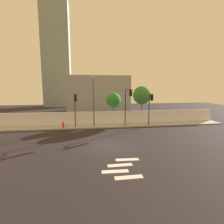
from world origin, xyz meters
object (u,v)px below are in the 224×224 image
object	(u,v)px
traffic_light_left	(128,100)
traffic_light_center	(151,103)
traffic_light_right	(75,103)
fire_hydrant	(63,124)
street_lamp_curbside	(93,97)
roadside_tree_midleft	(142,95)
roadside_tree_leftmost	(114,100)

from	to	relation	value
traffic_light_left	traffic_light_center	xyz separation A→B (m)	(3.28, 0.31, -0.47)
traffic_light_right	fire_hydrant	xyz separation A→B (m)	(-1.71, 0.67, -2.84)
street_lamp_curbside	roadside_tree_midleft	bearing A→B (deg)	22.03
traffic_light_right	fire_hydrant	bearing A→B (deg)	158.72
traffic_light_left	street_lamp_curbside	distance (m)	4.63
roadside_tree_leftmost	roadside_tree_midleft	world-z (taller)	roadside_tree_midleft
traffic_light_center	fire_hydrant	size ratio (longest dim) A/B	5.33
traffic_light_left	roadside_tree_midleft	size ratio (longest dim) A/B	0.90
roadside_tree_leftmost	traffic_light_left	bearing A→B (deg)	-70.36
traffic_light_left	roadside_tree_midleft	distance (m)	4.98
traffic_light_right	roadside_tree_midleft	world-z (taller)	roadside_tree_midleft
traffic_light_left	roadside_tree_leftmost	world-z (taller)	traffic_light_left
fire_hydrant	roadside_tree_leftmost	world-z (taller)	roadside_tree_leftmost
traffic_light_center	fire_hydrant	distance (m)	12.27
traffic_light_left	fire_hydrant	world-z (taller)	traffic_light_left
traffic_light_right	roadside_tree_midleft	distance (m)	10.80
street_lamp_curbside	roadside_tree_midleft	distance (m)	8.36
traffic_light_center	fire_hydrant	xyz separation A→B (m)	(-11.94, 0.49, -2.79)
street_lamp_curbside	roadside_tree_leftmost	world-z (taller)	street_lamp_curbside
fire_hydrant	roadside_tree_leftmost	distance (m)	8.42
roadside_tree_midleft	traffic_light_left	bearing A→B (deg)	-129.68
street_lamp_curbside	fire_hydrant	world-z (taller)	street_lamp_curbside
traffic_light_left	roadside_tree_midleft	xyz separation A→B (m)	(3.17, 3.82, 0.36)
traffic_light_left	traffic_light_right	bearing A→B (deg)	178.87
traffic_light_center	traffic_light_right	size ratio (longest dim) A/B	0.99
roadside_tree_leftmost	roadside_tree_midleft	bearing A→B (deg)	0.00
fire_hydrant	roadside_tree_leftmost	bearing A→B (deg)	22.49
traffic_light_right	traffic_light_center	bearing A→B (deg)	0.97
traffic_light_center	roadside_tree_leftmost	size ratio (longest dim) A/B	0.95
street_lamp_curbside	roadside_tree_leftmost	distance (m)	4.53
roadside_tree_leftmost	roadside_tree_midleft	xyz separation A→B (m)	(4.54, 0.00, 0.71)
traffic_light_left	roadside_tree_leftmost	bearing A→B (deg)	109.64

